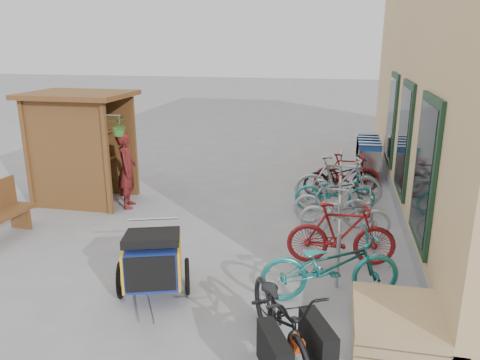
% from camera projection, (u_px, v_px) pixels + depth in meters
% --- Properties ---
extents(ground, '(80.00, 80.00, 0.00)m').
position_uv_depth(ground, '(190.00, 264.00, 7.48)').
color(ground, '#969699').
extents(kiosk, '(2.49, 1.65, 2.40)m').
position_uv_depth(kiosk, '(77.00, 132.00, 10.01)').
color(kiosk, brown).
rests_on(kiosk, ground).
extents(bike_rack, '(0.05, 5.35, 0.86)m').
position_uv_depth(bike_rack, '(340.00, 196.00, 9.12)').
color(bike_rack, '#A5A8AD').
rests_on(bike_rack, ground).
extents(pallet_stack, '(1.00, 1.20, 0.40)m').
position_uv_depth(pallet_stack, '(396.00, 325.00, 5.51)').
color(pallet_stack, tan).
rests_on(pallet_stack, ground).
extents(shopping_carts, '(0.57, 2.27, 1.03)m').
position_uv_depth(shopping_carts, '(368.00, 151.00, 12.52)').
color(shopping_carts, silver).
rests_on(shopping_carts, ground).
extents(child_trailer, '(1.10, 1.70, 0.98)m').
position_uv_depth(child_trailer, '(153.00, 258.00, 6.45)').
color(child_trailer, '#1B3196').
rests_on(child_trailer, ground).
extents(cargo_bike, '(1.41, 1.97, 0.98)m').
position_uv_depth(cargo_bike, '(282.00, 319.00, 5.13)').
color(cargo_bike, black).
rests_on(cargo_bike, ground).
extents(person_kiosk, '(0.54, 0.68, 1.64)m').
position_uv_depth(person_kiosk, '(127.00, 170.00, 9.86)').
color(person_kiosk, maroon).
rests_on(person_kiosk, ground).
extents(bike_0, '(2.03, 1.17, 1.01)m').
position_uv_depth(bike_0, '(330.00, 265.00, 6.34)').
color(bike_0, teal).
rests_on(bike_0, ground).
extents(bike_1, '(1.74, 0.66, 1.02)m').
position_uv_depth(bike_1, '(341.00, 234.00, 7.35)').
color(bike_1, maroon).
rests_on(bike_1, ground).
extents(bike_2, '(1.64, 0.60, 0.86)m').
position_uv_depth(bike_2, '(345.00, 214.00, 8.45)').
color(bike_2, '#A6A6AB').
rests_on(bike_2, ground).
extents(bike_3, '(1.55, 0.56, 0.91)m').
position_uv_depth(bike_3, '(333.00, 203.00, 8.92)').
color(bike_3, '#A6A6AB').
rests_on(bike_3, ground).
extents(bike_4, '(1.70, 0.73, 0.87)m').
position_uv_depth(bike_4, '(335.00, 192.00, 9.67)').
color(bike_4, teal).
rests_on(bike_4, ground).
extents(bike_5, '(1.89, 0.67, 1.12)m').
position_uv_depth(bike_5, '(339.00, 182.00, 9.93)').
color(bike_5, '#A6A6AB').
rests_on(bike_5, ground).
extents(bike_6, '(1.83, 1.11, 0.91)m').
position_uv_depth(bike_6, '(340.00, 177.00, 10.69)').
color(bike_6, black).
rests_on(bike_6, ground).
extents(bike_7, '(1.56, 0.57, 0.92)m').
position_uv_depth(bike_7, '(347.00, 173.00, 10.98)').
color(bike_7, maroon).
rests_on(bike_7, ground).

